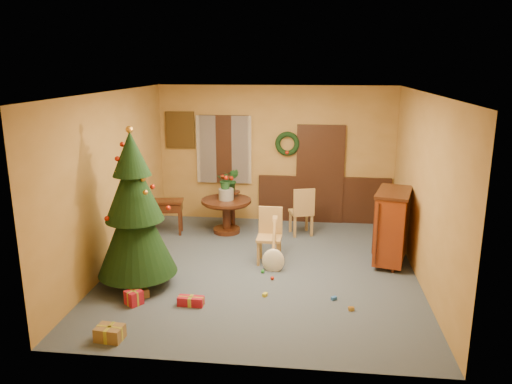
# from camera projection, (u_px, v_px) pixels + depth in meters

# --- Properties ---
(room_envelope) EXTENTS (5.50, 5.50, 5.50)m
(room_envelope) POSITION_uv_depth(u_px,v_px,m) (285.00, 171.00, 10.63)
(room_envelope) COLOR #36434F
(room_envelope) RESTS_ON ground
(dining_table) EXTENTS (1.01, 1.01, 0.69)m
(dining_table) POSITION_uv_depth(u_px,v_px,m) (226.00, 209.00, 10.03)
(dining_table) COLOR black
(dining_table) RESTS_ON floor
(urn) EXTENTS (0.30, 0.30, 0.22)m
(urn) POSITION_uv_depth(u_px,v_px,m) (226.00, 194.00, 9.95)
(urn) COLOR slate
(urn) RESTS_ON dining_table
(centerpiece_plant) EXTENTS (0.33, 0.29, 0.37)m
(centerpiece_plant) POSITION_uv_depth(u_px,v_px,m) (226.00, 180.00, 9.87)
(centerpiece_plant) COLOR #1E4C23
(centerpiece_plant) RESTS_ON urn
(chair_near) EXTENTS (0.42, 0.42, 0.95)m
(chair_near) POSITION_uv_depth(u_px,v_px,m) (270.00, 233.00, 8.56)
(chair_near) COLOR #A47B41
(chair_near) RESTS_ON floor
(chair_far) EXTENTS (0.53, 0.53, 0.98)m
(chair_far) POSITION_uv_depth(u_px,v_px,m) (302.00, 210.00, 9.84)
(chair_far) COLOR #A47B41
(chair_far) RESTS_ON floor
(guitar) EXTENTS (0.43, 0.60, 0.85)m
(guitar) POSITION_uv_depth(u_px,v_px,m) (273.00, 246.00, 8.15)
(guitar) COLOR beige
(guitar) RESTS_ON floor
(plant_stand) EXTENTS (0.31, 0.31, 0.80)m
(plant_stand) POSITION_uv_depth(u_px,v_px,m) (233.00, 205.00, 10.25)
(plant_stand) COLOR black
(plant_stand) RESTS_ON floor
(stand_plant) EXTENTS (0.27, 0.22, 0.47)m
(stand_plant) POSITION_uv_depth(u_px,v_px,m) (232.00, 180.00, 10.11)
(stand_plant) COLOR #19471E
(stand_plant) RESTS_ON plant_stand
(christmas_tree) EXTENTS (1.20, 1.20, 2.47)m
(christmas_tree) POSITION_uv_depth(u_px,v_px,m) (135.00, 213.00, 7.44)
(christmas_tree) COLOR #382111
(christmas_tree) RESTS_ON floor
(writing_desk) EXTENTS (0.83, 0.49, 0.69)m
(writing_desk) POSITION_uv_depth(u_px,v_px,m) (163.00, 208.00, 9.96)
(writing_desk) COLOR black
(writing_desk) RESTS_ON floor
(sideboard) EXTENTS (0.76, 1.10, 1.28)m
(sideboard) POSITION_uv_depth(u_px,v_px,m) (392.00, 225.00, 8.42)
(sideboard) COLOR #57180A
(sideboard) RESTS_ON floor
(gift_a) EXTENTS (0.35, 0.27, 0.18)m
(gift_a) POSITION_uv_depth(u_px,v_px,m) (110.00, 333.00, 6.18)
(gift_a) COLOR brown
(gift_a) RESTS_ON floor
(gift_b) EXTENTS (0.29, 0.29, 0.21)m
(gift_b) POSITION_uv_depth(u_px,v_px,m) (134.00, 297.00, 7.09)
(gift_b) COLOR #A71625
(gift_b) RESTS_ON floor
(gift_c) EXTENTS (0.28, 0.28, 0.13)m
(gift_c) POSITION_uv_depth(u_px,v_px,m) (140.00, 294.00, 7.29)
(gift_c) COLOR brown
(gift_c) RESTS_ON floor
(gift_d) EXTENTS (0.37, 0.17, 0.13)m
(gift_d) POSITION_uv_depth(u_px,v_px,m) (191.00, 301.00, 7.07)
(gift_d) COLOR #A71625
(gift_d) RESTS_ON floor
(toy_a) EXTENTS (0.09, 0.09, 0.05)m
(toy_a) POSITION_uv_depth(u_px,v_px,m) (334.00, 298.00, 7.24)
(toy_a) COLOR #2659A7
(toy_a) RESTS_ON floor
(toy_b) EXTENTS (0.06, 0.06, 0.06)m
(toy_b) POSITION_uv_depth(u_px,v_px,m) (263.00, 271.00, 8.17)
(toy_b) COLOR green
(toy_b) RESTS_ON floor
(toy_c) EXTENTS (0.08, 0.09, 0.05)m
(toy_c) POSITION_uv_depth(u_px,v_px,m) (265.00, 295.00, 7.35)
(toy_c) COLOR gold
(toy_c) RESTS_ON floor
(toy_d) EXTENTS (0.06, 0.06, 0.06)m
(toy_d) POSITION_uv_depth(u_px,v_px,m) (272.00, 278.00, 7.91)
(toy_d) COLOR red
(toy_d) RESTS_ON floor
(toy_e) EXTENTS (0.09, 0.07, 0.05)m
(toy_e) POSITION_uv_depth(u_px,v_px,m) (351.00, 309.00, 6.93)
(toy_e) COLOR gold
(toy_e) RESTS_ON floor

